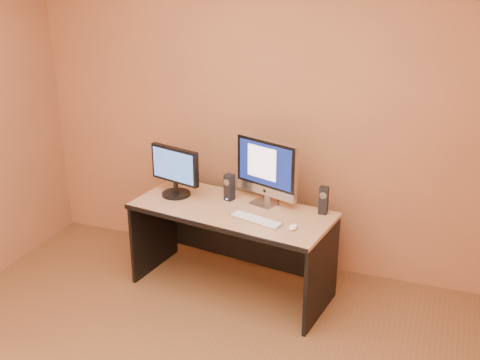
# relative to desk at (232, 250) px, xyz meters

# --- Properties ---
(walls) EXTENTS (4.00, 4.00, 2.60)m
(walls) POSITION_rel_desk_xyz_m (0.16, -1.43, 0.96)
(walls) COLOR #9E6040
(walls) RESTS_ON ground
(desk) EXTENTS (1.53, 0.84, 0.67)m
(desk) POSITION_rel_desk_xyz_m (0.00, 0.00, 0.00)
(desk) COLOR tan
(desk) RESTS_ON ground
(imac) EXTENTS (0.55, 0.35, 0.50)m
(imac) POSITION_rel_desk_xyz_m (0.19, 0.16, 0.59)
(imac) COLOR #AFB0B4
(imac) RESTS_ON desk
(second_monitor) EXTENTS (0.48, 0.33, 0.38)m
(second_monitor) POSITION_rel_desk_xyz_m (-0.49, 0.09, 0.53)
(second_monitor) COLOR black
(second_monitor) RESTS_ON desk
(speaker_left) EXTENTS (0.08, 0.08, 0.20)m
(speaker_left) POSITION_rel_desk_xyz_m (-0.08, 0.15, 0.44)
(speaker_left) COLOR black
(speaker_left) RESTS_ON desk
(speaker_right) EXTENTS (0.06, 0.07, 0.20)m
(speaker_right) POSITION_rel_desk_xyz_m (0.64, 0.16, 0.44)
(speaker_right) COLOR black
(speaker_right) RESTS_ON desk
(keyboard) EXTENTS (0.40, 0.20, 0.02)m
(keyboard) POSITION_rel_desk_xyz_m (0.23, -0.13, 0.34)
(keyboard) COLOR silver
(keyboard) RESTS_ON desk
(mouse) EXTENTS (0.06, 0.10, 0.03)m
(mouse) POSITION_rel_desk_xyz_m (0.51, -0.16, 0.35)
(mouse) COLOR white
(mouse) RESTS_ON desk
(cable_a) EXTENTS (0.07, 0.19, 0.01)m
(cable_a) POSITION_rel_desk_xyz_m (0.27, 0.26, 0.34)
(cable_a) COLOR black
(cable_a) RESTS_ON desk
(cable_b) EXTENTS (0.11, 0.13, 0.01)m
(cable_b) POSITION_rel_desk_xyz_m (0.16, 0.28, 0.34)
(cable_b) COLOR black
(cable_b) RESTS_ON desk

